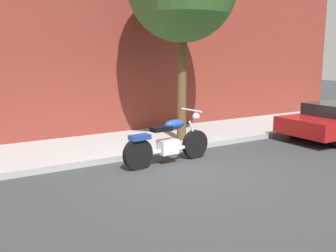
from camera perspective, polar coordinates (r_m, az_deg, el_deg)
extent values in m
plane|color=#303335|center=(8.00, 2.05, -6.64)|extent=(60.00, 60.00, 0.00)
cube|color=#979797|center=(10.13, -5.96, -2.63)|extent=(19.38, 2.59, 0.14)
cube|color=maroon|center=(11.36, -9.87, 17.08)|extent=(19.38, 0.50, 7.38)
cylinder|color=black|center=(8.85, 4.13, -2.76)|extent=(0.68, 0.18, 0.67)
cylinder|color=black|center=(7.96, -4.59, -4.26)|extent=(0.68, 0.18, 0.67)
cube|color=silver|center=(8.37, 0.00, -3.15)|extent=(0.46, 0.31, 0.32)
cube|color=silver|center=(8.38, 0.00, -3.61)|extent=(1.41, 0.18, 0.06)
ellipsoid|color=navy|center=(8.37, 1.00, 0.25)|extent=(0.54, 0.30, 0.22)
cube|color=black|center=(8.17, -1.02, -0.43)|extent=(0.50, 0.27, 0.10)
cube|color=navy|center=(7.90, -4.32, -1.72)|extent=(0.46, 0.27, 0.10)
cylinder|color=silver|center=(8.75, 3.85, -1.02)|extent=(0.27, 0.07, 0.58)
cylinder|color=silver|center=(8.62, 3.58, 2.41)|extent=(0.09, 0.70, 0.04)
sphere|color=silver|center=(8.73, 4.28, 1.45)|extent=(0.17, 0.17, 0.17)
cylinder|color=silver|center=(8.38, -2.03, -3.83)|extent=(0.80, 0.15, 0.09)
cylinder|color=black|center=(11.66, 18.89, -0.15)|extent=(0.64, 0.23, 0.64)
cylinder|color=#4F3B21|center=(9.97, 2.10, 6.50)|extent=(0.24, 0.24, 3.33)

